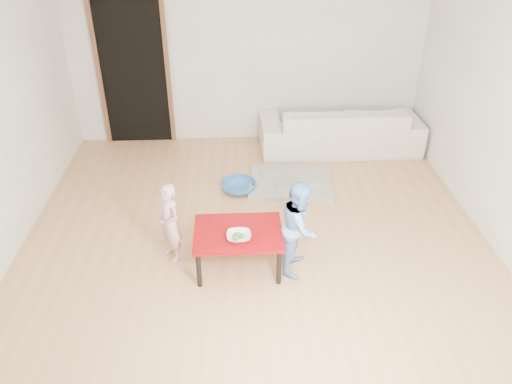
{
  "coord_description": "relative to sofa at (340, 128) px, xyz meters",
  "views": [
    {
      "loc": [
        -0.2,
        -4.47,
        3.25
      ],
      "look_at": [
        0.0,
        -0.2,
        0.65
      ],
      "focal_mm": 35.0,
      "sensor_mm": 36.0,
      "label": 1
    }
  ],
  "objects": [
    {
      "name": "right_wall",
      "position": [
        1.19,
        -2.05,
        0.97
      ],
      "size": [
        0.02,
        5.0,
        2.6
      ],
      "primitive_type": "cube",
      "color": "white",
      "rests_on": "floor"
    },
    {
      "name": "doorway",
      "position": [
        -2.91,
        0.43,
        0.69
      ],
      "size": [
        1.02,
        0.08,
        2.11
      ],
      "primitive_type": null,
      "color": "brown",
      "rests_on": "back_wall"
    },
    {
      "name": "bowl",
      "position": [
        -1.49,
        -2.73,
        0.13
      ],
      "size": [
        0.23,
        0.23,
        0.06
      ],
      "primitive_type": "imported",
      "color": "white",
      "rests_on": "red_table"
    },
    {
      "name": "child_pink",
      "position": [
        -2.17,
        -2.43,
        0.09
      ],
      "size": [
        0.35,
        0.37,
        0.85
      ],
      "primitive_type": "imported",
      "rotation": [
        0.0,
        0.0,
        -0.92
      ],
      "color": "#D56180",
      "rests_on": "floor"
    },
    {
      "name": "red_table",
      "position": [
        -1.5,
        -2.61,
        -0.12
      ],
      "size": [
        0.86,
        0.64,
        0.43
      ],
      "primitive_type": null,
      "rotation": [
        0.0,
        0.0,
        0.0
      ],
      "color": "maroon",
      "rests_on": "floor"
    },
    {
      "name": "child_blue",
      "position": [
        -0.9,
        -2.63,
        0.15
      ],
      "size": [
        0.49,
        0.56,
        0.97
      ],
      "primitive_type": "imported",
      "rotation": [
        0.0,
        0.0,
        1.27
      ],
      "color": "#6296E3",
      "rests_on": "floor"
    },
    {
      "name": "cushion",
      "position": [
        -0.34,
        -0.15,
        0.16
      ],
      "size": [
        0.5,
        0.47,
        0.11
      ],
      "primitive_type": "cube",
      "rotation": [
        0.0,
        0.0,
        0.25
      ],
      "color": "orange",
      "rests_on": "sofa"
    },
    {
      "name": "floor",
      "position": [
        -1.31,
        -2.05,
        -0.33
      ],
      "size": [
        5.0,
        5.0,
        0.01
      ],
      "primitive_type": "cube",
      "color": "tan",
      "rests_on": "ground"
    },
    {
      "name": "broccoli",
      "position": [
        -1.49,
        -2.73,
        0.13
      ],
      "size": [
        0.12,
        0.12,
        0.06
      ],
      "primitive_type": null,
      "color": "#2D5919",
      "rests_on": "red_table"
    },
    {
      "name": "back_wall",
      "position": [
        -1.31,
        0.45,
        0.97
      ],
      "size": [
        5.0,
        0.02,
        2.6
      ],
      "primitive_type": "cube",
      "color": "white",
      "rests_on": "floor"
    },
    {
      "name": "sofa",
      "position": [
        0.0,
        0.0,
        0.0
      ],
      "size": [
        2.27,
        0.92,
        0.66
      ],
      "primitive_type": "imported",
      "rotation": [
        0.0,
        0.0,
        3.16
      ],
      "color": "white",
      "rests_on": "floor"
    },
    {
      "name": "basin",
      "position": [
        -1.47,
        -1.16,
        -0.26
      ],
      "size": [
        0.43,
        0.43,
        0.13
      ],
      "primitive_type": "imported",
      "color": "#2C66A9",
      "rests_on": "floor"
    },
    {
      "name": "blanket",
      "position": [
        -0.8,
        -0.99,
        -0.3
      ],
      "size": [
        1.13,
        0.98,
        0.05
      ],
      "primitive_type": null,
      "rotation": [
        0.0,
        0.0,
        -0.11
      ],
      "color": "#B6AFA1",
      "rests_on": "floor"
    }
  ]
}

